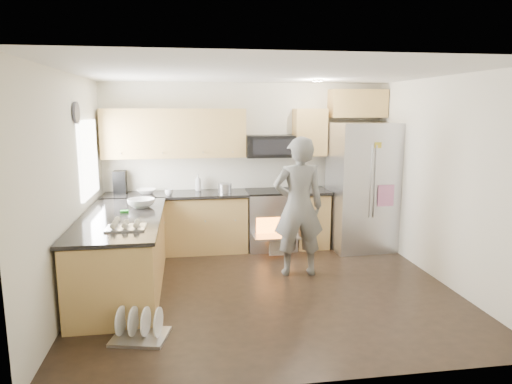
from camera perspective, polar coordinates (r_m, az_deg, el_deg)
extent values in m
plane|color=black|center=(5.77, 1.44, -12.00)|extent=(4.50, 4.50, 0.00)
cube|color=silver|center=(7.37, -1.24, 3.37)|extent=(4.50, 0.04, 2.60)
cube|color=silver|center=(3.51, 7.27, -4.50)|extent=(4.50, 0.04, 2.60)
cube|color=silver|center=(5.49, -22.29, 0.19)|extent=(0.04, 4.00, 2.60)
cube|color=silver|center=(6.21, 22.38, 1.29)|extent=(0.04, 4.00, 2.60)
cube|color=white|center=(5.36, 1.57, 14.68)|extent=(4.50, 4.00, 0.04)
cube|color=white|center=(6.42, -20.21, 3.95)|extent=(0.04, 1.00, 1.00)
cylinder|color=#F8E4C6|center=(6.63, 7.73, 13.63)|extent=(0.14, 0.14, 0.02)
cylinder|color=#474754|center=(5.85, -21.55, 9.20)|extent=(0.03, 0.26, 0.26)
cube|color=tan|center=(7.18, -9.86, -4.01)|extent=(2.15, 0.60, 0.87)
cube|color=black|center=(7.07, -9.98, -0.33)|extent=(2.19, 0.64, 0.04)
cube|color=tan|center=(7.43, 6.77, -3.43)|extent=(0.50, 0.60, 0.87)
cube|color=black|center=(7.33, 6.87, 0.13)|extent=(0.54, 0.64, 0.04)
cube|color=tan|center=(7.10, -10.15, 7.24)|extent=(2.16, 0.33, 0.74)
cube|color=tan|center=(7.36, 6.72, 7.43)|extent=(0.50, 0.33, 0.74)
cube|color=tan|center=(7.60, 12.58, 10.74)|extent=(0.90, 0.33, 0.44)
imported|color=silver|center=(7.13, -13.54, 0.09)|extent=(0.29, 0.29, 0.07)
imported|color=white|center=(7.22, -7.25, 1.19)|extent=(0.10, 0.10, 0.26)
imported|color=white|center=(6.90, -10.82, -0.05)|extent=(0.12, 0.12, 0.09)
cylinder|color=#B7B7BC|center=(7.04, -3.91, 0.51)|extent=(0.21, 0.21, 0.14)
cube|color=black|center=(7.26, -16.63, 1.20)|extent=(0.18, 0.22, 0.34)
cylinder|color=#B7B7BC|center=(7.37, 5.67, 0.66)|extent=(0.09, 0.09, 0.07)
cube|color=tan|center=(5.84, -16.32, -7.63)|extent=(0.90, 2.30, 0.87)
cube|color=black|center=(5.71, -16.56, -3.14)|extent=(0.96, 2.36, 0.04)
imported|color=silver|center=(6.16, -14.16, -1.35)|extent=(0.35, 0.35, 0.11)
cube|color=green|center=(5.89, -16.12, -2.37)|extent=(0.10, 0.07, 0.03)
cube|color=#B7B7BC|center=(5.10, -15.99, -3.96)|extent=(0.41, 0.31, 0.09)
cube|color=#B7B7BC|center=(7.27, 1.86, -3.55)|extent=(0.76, 0.62, 0.90)
cube|color=black|center=(7.17, 1.88, 0.06)|extent=(0.76, 0.60, 0.03)
cube|color=orange|center=(6.98, 2.33, -4.56)|extent=(0.56, 0.02, 0.34)
cube|color=#B7B7BC|center=(6.85, 2.59, -5.60)|extent=(0.70, 0.34, 0.03)
cube|color=white|center=(6.84, 2.66, -6.80)|extent=(0.24, 0.03, 0.28)
cube|color=black|center=(7.20, 1.74, 5.76)|extent=(0.76, 0.40, 0.34)
cube|color=#B7B7BC|center=(7.33, 13.19, 0.64)|extent=(1.02, 0.81, 1.99)
cylinder|color=#B7B7BC|center=(6.94, 14.17, 1.24)|extent=(0.03, 0.03, 1.08)
cylinder|color=#B7B7BC|center=(6.97, 14.67, 1.25)|extent=(0.03, 0.03, 1.08)
cube|color=pink|center=(7.08, 15.93, -0.44)|extent=(0.26, 0.02, 0.32)
cube|color=#98BCF4|center=(6.85, 13.02, 3.90)|extent=(0.19, 0.02, 0.24)
imported|color=slate|center=(6.03, 5.32, -1.85)|extent=(0.69, 0.46, 1.85)
cube|color=#B7B7BC|center=(4.78, -14.26, -17.12)|extent=(0.59, 0.52, 0.03)
cylinder|color=white|center=(4.77, -16.53, -15.17)|extent=(0.08, 0.28, 0.29)
cylinder|color=white|center=(4.73, -15.08, -15.32)|extent=(0.08, 0.28, 0.29)
cylinder|color=white|center=(4.69, -13.61, -15.47)|extent=(0.08, 0.28, 0.29)
cylinder|color=white|center=(4.65, -12.12, -15.61)|extent=(0.08, 0.28, 0.29)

